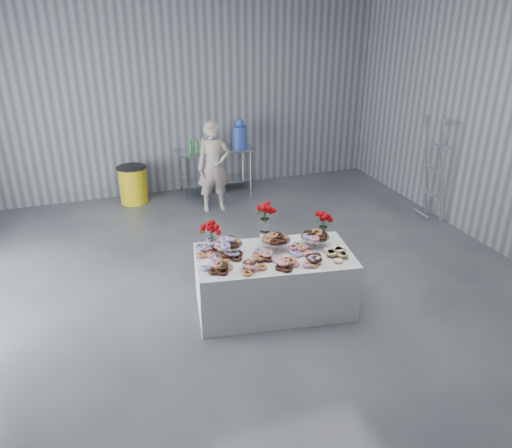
{
  "coord_description": "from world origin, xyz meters",
  "views": [
    {
      "loc": [
        -1.8,
        -5.06,
        3.63
      ],
      "look_at": [
        0.07,
        0.28,
        1.02
      ],
      "focal_mm": 35.0,
      "sensor_mm": 36.0,
      "label": 1
    }
  ],
  "objects_px": {
    "prep_table": "(215,163)",
    "stepladder": "(435,170)",
    "display_table": "(274,281)",
    "person": "(214,167)",
    "trash_barrel": "(133,185)",
    "water_jug": "(239,134)"
  },
  "relations": [
    {
      "from": "prep_table",
      "to": "trash_barrel",
      "type": "distance_m",
      "value": 1.65
    },
    {
      "from": "trash_barrel",
      "to": "prep_table",
      "type": "bearing_deg",
      "value": 0.0
    },
    {
      "from": "water_jug",
      "to": "stepladder",
      "type": "xyz_separation_m",
      "value": [
        2.7,
        -2.52,
        -0.23
      ]
    },
    {
      "from": "prep_table",
      "to": "person",
      "type": "xyz_separation_m",
      "value": [
        -0.25,
        -0.84,
        0.2
      ]
    },
    {
      "from": "prep_table",
      "to": "stepladder",
      "type": "relative_size",
      "value": 0.82
    },
    {
      "from": "display_table",
      "to": "stepladder",
      "type": "distance_m",
      "value": 3.98
    },
    {
      "from": "display_table",
      "to": "prep_table",
      "type": "bearing_deg",
      "value": 84.85
    },
    {
      "from": "prep_table",
      "to": "trash_barrel",
      "type": "height_order",
      "value": "prep_table"
    },
    {
      "from": "person",
      "to": "stepladder",
      "type": "relative_size",
      "value": 0.9
    },
    {
      "from": "prep_table",
      "to": "trash_barrel",
      "type": "relative_size",
      "value": 2.12
    },
    {
      "from": "prep_table",
      "to": "person",
      "type": "relative_size",
      "value": 0.91
    },
    {
      "from": "prep_table",
      "to": "stepladder",
      "type": "height_order",
      "value": "stepladder"
    },
    {
      "from": "prep_table",
      "to": "stepladder",
      "type": "bearing_deg",
      "value": -38.25
    },
    {
      "from": "person",
      "to": "trash_barrel",
      "type": "distance_m",
      "value": 1.68
    },
    {
      "from": "water_jug",
      "to": "person",
      "type": "distance_m",
      "value": 1.18
    },
    {
      "from": "person",
      "to": "prep_table",
      "type": "bearing_deg",
      "value": 77.01
    },
    {
      "from": "trash_barrel",
      "to": "person",
      "type": "bearing_deg",
      "value": -31.57
    },
    {
      "from": "trash_barrel",
      "to": "display_table",
      "type": "bearing_deg",
      "value": -73.4
    },
    {
      "from": "display_table",
      "to": "prep_table",
      "type": "height_order",
      "value": "prep_table"
    },
    {
      "from": "trash_barrel",
      "to": "stepladder",
      "type": "relative_size",
      "value": 0.39
    },
    {
      "from": "stepladder",
      "to": "display_table",
      "type": "bearing_deg",
      "value": -155.01
    },
    {
      "from": "display_table",
      "to": "person",
      "type": "height_order",
      "value": "person"
    }
  ]
}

